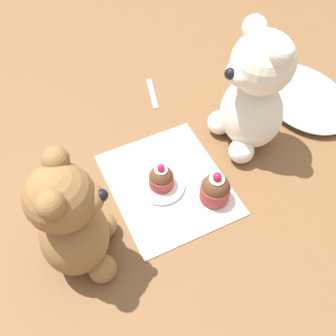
{
  "coord_description": "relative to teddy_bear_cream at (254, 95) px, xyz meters",
  "views": [
    {
      "loc": [
        0.41,
        -0.2,
        0.66
      ],
      "look_at": [
        0.0,
        0.0,
        0.06
      ],
      "focal_mm": 42.0,
      "sensor_mm": 36.0,
      "label": 1
    }
  ],
  "objects": [
    {
      "name": "cupcake_near_tan_bear",
      "position": [
        0.04,
        -0.22,
        -0.1
      ],
      "size": [
        0.05,
        0.05,
        0.06
      ],
      "color": "#993333",
      "rests_on": "saucer_plate"
    },
    {
      "name": "teddy_bear_cream",
      "position": [
        0.0,
        0.0,
        0.0
      ],
      "size": [
        0.14,
        0.14,
        0.28
      ],
      "rotation": [
        0.0,
        0.0,
        0.0
      ],
      "color": "silver",
      "rests_on": "ground_plane"
    },
    {
      "name": "juice_glass",
      "position": [
        -0.02,
        -0.41,
        -0.1
      ],
      "size": [
        0.06,
        0.06,
        0.06
      ],
      "primitive_type": "cylinder",
      "color": "#EADB66",
      "rests_on": "ground_plane"
    },
    {
      "name": "ground_plane",
      "position": [
        0.04,
        -0.21,
        -0.13
      ],
      "size": [
        4.0,
        4.0,
        0.0
      ],
      "primitive_type": "plane",
      "color": "brown"
    },
    {
      "name": "teddy_bear_tan",
      "position": [
        0.11,
        -0.41,
        -0.02
      ],
      "size": [
        0.16,
        0.15,
        0.25
      ],
      "rotation": [
        0.0,
        0.0,
        2.77
      ],
      "color": "olive",
      "rests_on": "ground_plane"
    },
    {
      "name": "tulle_cloth",
      "position": [
        -0.04,
        0.19,
        -0.11
      ],
      "size": [
        0.26,
        0.19,
        0.03
      ],
      "primitive_type": "ellipsoid",
      "color": "white",
      "rests_on": "ground_plane"
    },
    {
      "name": "saucer_plate",
      "position": [
        0.04,
        -0.22,
        -0.12
      ],
      "size": [
        0.1,
        0.1,
        0.01
      ],
      "primitive_type": "cylinder",
      "color": "white",
      "rests_on": "knitted_placemat"
    },
    {
      "name": "teaspoon",
      "position": [
        -0.22,
        -0.12,
        -0.13
      ],
      "size": [
        0.11,
        0.04,
        0.01
      ],
      "primitive_type": "cube",
      "rotation": [
        0.0,
        0.0,
        6.03
      ],
      "color": "silver",
      "rests_on": "ground_plane"
    },
    {
      "name": "knitted_placemat",
      "position": [
        0.04,
        -0.21,
        -0.13
      ],
      "size": [
        0.27,
        0.22,
        0.01
      ],
      "primitive_type": "cube",
      "color": "silver",
      "rests_on": "ground_plane"
    },
    {
      "name": "cupcake_near_cream_bear",
      "position": [
        0.11,
        -0.14,
        -0.1
      ],
      "size": [
        0.06,
        0.06,
        0.08
      ],
      "color": "#993333",
      "rests_on": "knitted_placemat"
    }
  ]
}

